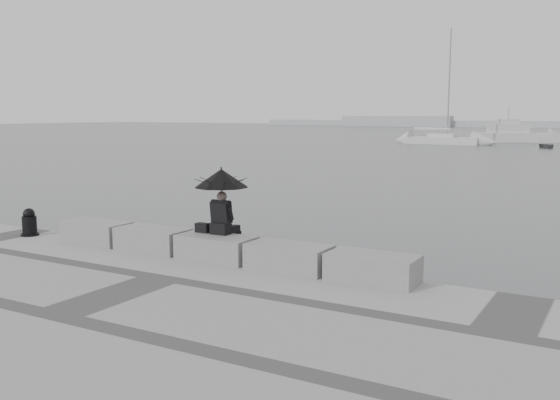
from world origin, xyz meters
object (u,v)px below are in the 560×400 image
Objects in this scene: sailboat_left at (442,140)px; seated_person at (221,186)px; motor_cruiser at (516,135)px; mooring_bollard at (29,224)px; dinghy at (546,145)px.

seated_person is at bearing -73.79° from sailboat_left.
seated_person is at bearing -102.50° from motor_cruiser.
mooring_bollard is 0.23× the size of dinghy.
dinghy is (4.66, 58.36, -0.54)m from mooring_bollard.
seated_person is at bearing -113.05° from dinghy.
mooring_bollard reaches higher than dinghy.
motor_cruiser is (6.29, 9.90, 0.38)m from sailboat_left.
sailboat_left is (-6.65, 60.96, -0.28)m from mooring_bollard.
seated_person is 2.03× the size of mooring_bollard.
motor_cruiser is at bearing 62.49° from sailboat_left.
dinghy is at bearing 89.65° from seated_person.
sailboat_left reaches higher than seated_person.
dinghy is (-0.75, 57.90, -1.74)m from seated_person.
motor_cruiser is (-0.36, 70.86, 0.10)m from mooring_bollard.
sailboat_left reaches higher than mooring_bollard.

